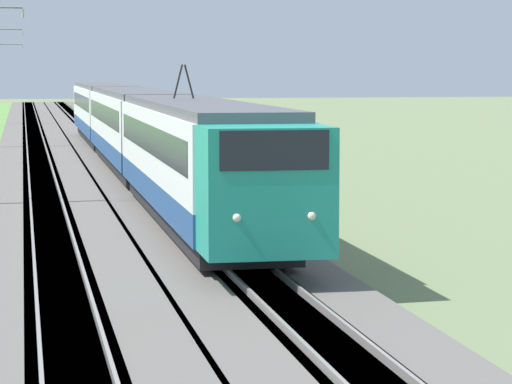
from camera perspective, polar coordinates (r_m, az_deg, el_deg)
name	(u,v)px	position (r m, az deg, el deg)	size (l,w,h in m)	color
ballast_main	(42,181)	(52.41, -10.05, 0.50)	(240.00, 4.40, 0.30)	#605B56
ballast_adjacent	(142,180)	(52.64, -5.39, 0.59)	(240.00, 4.40, 0.30)	#605B56
track_main	(42,181)	(52.41, -10.06, 0.51)	(240.00, 1.57, 0.45)	#4C4238
track_adjacent	(142,179)	(52.64, -5.39, 0.60)	(240.00, 1.57, 0.45)	#4C4238
passenger_train	(134,124)	(56.20, -5.78, 3.19)	(63.40, 2.86, 5.07)	teal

